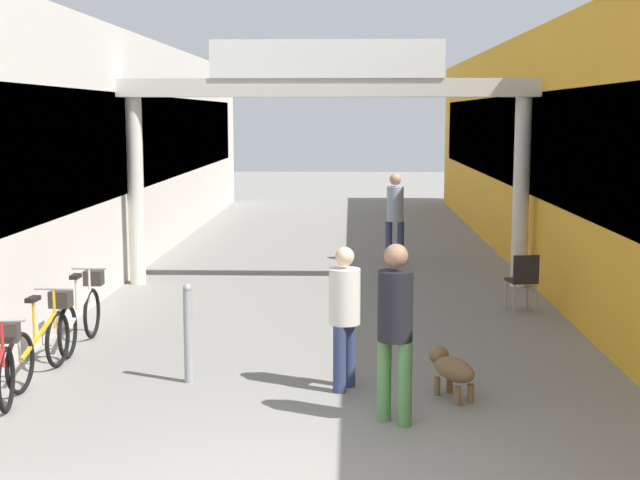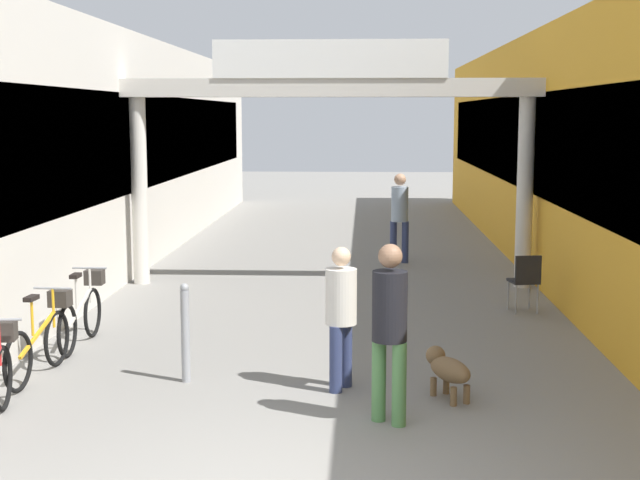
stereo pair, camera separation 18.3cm
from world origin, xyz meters
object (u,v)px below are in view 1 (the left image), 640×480
bicycle_silver_third (83,313)px  cafe_chair_black_nearer (523,277)px  pedestrian_carrying_crate (395,211)px  dog_on_leash (451,368)px  pedestrian_companion (345,309)px  bollard_post_metal (188,333)px  bicycle_orange_second (43,340)px  pedestrian_with_dog (395,321)px

bicycle_silver_third → cafe_chair_black_nearer: (6.09, 2.19, 0.10)m
pedestrian_carrying_crate → dog_on_leash: (0.17, -8.69, -0.72)m
pedestrian_companion → bicycle_silver_third: size_ratio=0.93×
dog_on_leash → bollard_post_metal: (-2.87, 0.45, 0.25)m
dog_on_leash → bicycle_orange_second: 4.61m
pedestrian_with_dog → bicycle_orange_second: pedestrian_with_dog is taller
pedestrian_with_dog → cafe_chair_black_nearer: pedestrian_with_dog is taller
cafe_chair_black_nearer → bicycle_orange_second: bearing=-149.7°
pedestrian_carrying_crate → bollard_post_metal: bearing=-108.2°
dog_on_leash → bicycle_silver_third: 4.95m
pedestrian_carrying_crate → bicycle_silver_third: (-4.36, -6.69, -0.61)m
pedestrian_companion → pedestrian_carrying_crate: size_ratio=0.87×
dog_on_leash → cafe_chair_black_nearer: bearing=69.6°
pedestrian_with_dog → bicycle_silver_third: size_ratio=1.04×
cafe_chair_black_nearer → pedestrian_companion: bearing=-124.3°
bicycle_orange_second → pedestrian_with_dog: bearing=-19.7°
pedestrian_with_dog → dog_on_leash: (0.64, 0.80, -0.70)m
pedestrian_carrying_crate → bicycle_silver_third: size_ratio=1.07×
bollard_post_metal → pedestrian_carrying_crate: bearing=71.8°
pedestrian_with_dog → dog_on_leash: 1.24m
pedestrian_companion → pedestrian_with_dog: bearing=-64.9°
pedestrian_with_dog → bicycle_silver_third: pedestrian_with_dog is taller
pedestrian_companion → dog_on_leash: size_ratio=2.17×
pedestrian_carrying_crate → dog_on_leash: pedestrian_carrying_crate is taller
bicycle_silver_third → cafe_chair_black_nearer: 6.47m
pedestrian_companion → cafe_chair_black_nearer: bearing=55.7°
dog_on_leash → cafe_chair_black_nearer: size_ratio=0.81×
pedestrian_carrying_crate → cafe_chair_black_nearer: size_ratio=2.03×
pedestrian_with_dog → bicycle_silver_third: (-3.90, 2.80, -0.58)m
bicycle_orange_second → cafe_chair_black_nearer: 7.09m
bollard_post_metal → cafe_chair_black_nearer: 5.79m
pedestrian_with_dog → pedestrian_carrying_crate: pedestrian_carrying_crate is taller
pedestrian_with_dog → pedestrian_carrying_crate: size_ratio=0.98×
pedestrian_with_dog → bicycle_silver_third: 4.83m
pedestrian_companion → dog_on_leash: pedestrian_companion is taller
bicycle_silver_third → cafe_chair_black_nearer: bearing=19.8°
bicycle_orange_second → cafe_chair_black_nearer: size_ratio=1.90×
dog_on_leash → cafe_chair_black_nearer: 4.46m
pedestrian_with_dog → dog_on_leash: bearing=51.6°
pedestrian_carrying_crate → cafe_chair_black_nearer: pedestrian_carrying_crate is taller
cafe_chair_black_nearer → bicycle_silver_third: bearing=-160.2°
dog_on_leash → cafe_chair_black_nearer: cafe_chair_black_nearer is taller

